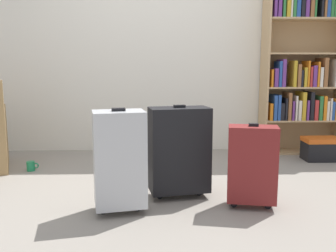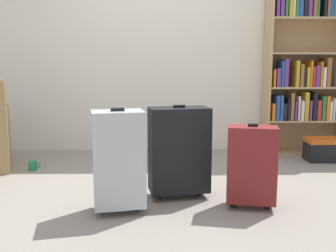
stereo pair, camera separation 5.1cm
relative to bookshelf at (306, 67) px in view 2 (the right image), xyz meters
name	(u,v)px [view 2 (the right image)]	position (x,y,z in m)	size (l,w,h in m)	color
ground_plane	(160,195)	(-1.69, -1.47, -1.01)	(10.17, 10.17, 0.00)	gray
back_wall	(160,43)	(-1.69, 0.23, 0.29)	(5.81, 0.10, 2.60)	silver
bookshelf	(306,67)	(0.00, 0.00, 0.00)	(0.93, 0.33, 1.93)	tan
mug	(33,165)	(-2.97, -0.72, -0.97)	(0.12, 0.08, 0.10)	#1E7F4C
storage_box	(324,149)	(0.10, -0.40, -0.88)	(0.38, 0.26, 0.25)	black
suitcase_black	(179,150)	(-1.54, -1.51, -0.63)	(0.50, 0.32, 0.74)	black
suitcase_silver	(119,159)	(-1.98, -1.82, -0.63)	(0.40, 0.32, 0.75)	#B7BABF
suitcase_dark_red	(252,165)	(-1.03, -1.76, -0.69)	(0.38, 0.25, 0.63)	maroon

